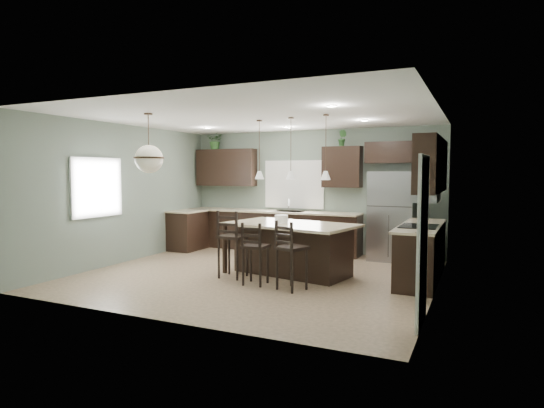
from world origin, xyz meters
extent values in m
plane|color=#9E8466|center=(0.00, 0.00, 0.00)|extent=(6.00, 6.00, 0.00)
cube|color=white|center=(2.98, -1.55, 1.02)|extent=(0.04, 0.82, 2.04)
cube|color=white|center=(-0.40, 2.73, 1.55)|extent=(1.35, 0.02, 1.00)
cube|color=white|center=(-2.98, -0.80, 1.55)|extent=(0.02, 1.10, 1.00)
cube|color=black|center=(-2.70, 1.70, 0.45)|extent=(0.60, 0.90, 0.90)
cube|color=#C4B394|center=(-2.68, 1.70, 0.92)|extent=(0.66, 0.96, 0.04)
cube|color=black|center=(-0.85, 2.45, 0.45)|extent=(4.20, 0.60, 0.90)
cube|color=#C4B394|center=(-0.85, 2.43, 0.92)|extent=(4.20, 0.66, 0.04)
cube|color=gray|center=(-0.40, 2.43, 0.94)|extent=(0.70, 0.45, 0.01)
cylinder|color=silver|center=(-0.40, 2.40, 1.08)|extent=(0.02, 0.02, 0.28)
cube|color=black|center=(-2.15, 2.58, 1.95)|extent=(1.55, 0.34, 0.90)
cube|color=black|center=(0.80, 2.58, 1.95)|extent=(0.85, 0.34, 0.90)
cube|color=black|center=(1.85, 2.58, 2.25)|extent=(1.05, 0.34, 0.45)
cube|color=black|center=(2.70, 0.87, 0.45)|extent=(0.60, 2.35, 0.90)
cube|color=#C4B394|center=(2.68, 0.87, 0.92)|extent=(0.66, 2.35, 0.04)
cube|color=black|center=(2.68, 0.60, 0.94)|extent=(0.58, 0.75, 0.02)
cube|color=gray|center=(2.40, 0.60, 0.45)|extent=(0.01, 0.72, 0.60)
cube|color=black|center=(2.83, 0.87, 1.95)|extent=(0.34, 2.35, 0.90)
cube|color=gray|center=(2.78, 0.60, 1.55)|extent=(0.40, 0.75, 0.40)
cube|color=#94939B|center=(1.93, 2.41, 0.93)|extent=(0.90, 0.74, 1.85)
cube|color=black|center=(0.53, 0.26, 0.46)|extent=(2.47, 1.70, 0.92)
cylinder|color=white|center=(0.33, 0.30, 0.99)|extent=(0.24, 0.24, 0.14)
cube|color=black|center=(-0.30, -0.37, 0.59)|extent=(0.44, 0.44, 1.18)
cube|color=black|center=(0.28, -0.65, 0.52)|extent=(0.40, 0.40, 1.03)
cube|color=black|center=(0.95, -0.71, 0.55)|extent=(0.52, 0.52, 1.09)
imported|color=#2C5525|center=(-2.43, 2.55, 2.63)|extent=(0.45, 0.40, 0.45)
imported|color=#2A5927|center=(0.81, 2.55, 2.58)|extent=(0.24, 0.22, 0.36)
plane|color=slate|center=(0.00, 2.75, 1.40)|extent=(6.00, 0.00, 6.00)
plane|color=slate|center=(0.00, -2.75, 1.40)|extent=(6.00, 0.00, 6.00)
plane|color=slate|center=(-3.00, 0.00, 1.40)|extent=(0.00, 5.50, 5.50)
plane|color=slate|center=(3.00, 0.00, 1.40)|extent=(0.00, 5.50, 5.50)
plane|color=white|center=(0.00, 0.00, 2.80)|extent=(6.00, 6.00, 0.00)
camera|label=1|loc=(3.59, -7.18, 1.83)|focal=30.00mm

